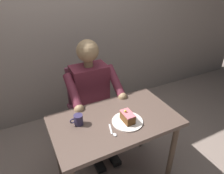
{
  "coord_description": "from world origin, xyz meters",
  "views": [
    {
      "loc": [
        0.62,
        1.16,
        1.8
      ],
      "look_at": [
        -0.02,
        -0.1,
        0.98
      ],
      "focal_mm": 32.6,
      "sensor_mm": 36.0,
      "label": 1
    }
  ],
  "objects_px": {
    "cake_slice": "(128,117)",
    "coffee_cup": "(78,120)",
    "dining_table": "(115,129)",
    "dessert_spoon": "(113,132)",
    "seated_person": "(93,98)",
    "chair": "(88,102)"
  },
  "relations": [
    {
      "from": "chair",
      "to": "coffee_cup",
      "type": "distance_m",
      "value": 0.7
    },
    {
      "from": "dining_table",
      "to": "cake_slice",
      "type": "xyz_separation_m",
      "value": [
        -0.07,
        0.07,
        0.15
      ]
    },
    {
      "from": "dining_table",
      "to": "chair",
      "type": "distance_m",
      "value": 0.67
    },
    {
      "from": "chair",
      "to": "cake_slice",
      "type": "relative_size",
      "value": 7.07
    },
    {
      "from": "cake_slice",
      "to": "coffee_cup",
      "type": "distance_m",
      "value": 0.39
    },
    {
      "from": "dining_table",
      "to": "dessert_spoon",
      "type": "xyz_separation_m",
      "value": [
        0.09,
        0.13,
        0.11
      ]
    },
    {
      "from": "dining_table",
      "to": "chair",
      "type": "xyz_separation_m",
      "value": [
        0.0,
        -0.66,
        -0.12
      ]
    },
    {
      "from": "coffee_cup",
      "to": "chair",
      "type": "bearing_deg",
      "value": -116.31
    },
    {
      "from": "dining_table",
      "to": "coffee_cup",
      "type": "relative_size",
      "value": 9.78
    },
    {
      "from": "dining_table",
      "to": "seated_person",
      "type": "relative_size",
      "value": 0.84
    },
    {
      "from": "dining_table",
      "to": "cake_slice",
      "type": "bearing_deg",
      "value": 134.23
    },
    {
      "from": "cake_slice",
      "to": "coffee_cup",
      "type": "xyz_separation_m",
      "value": [
        0.36,
        -0.15,
        -0.0
      ]
    },
    {
      "from": "seated_person",
      "to": "coffee_cup",
      "type": "bearing_deg",
      "value": 54.89
    },
    {
      "from": "seated_person",
      "to": "coffee_cup",
      "type": "relative_size",
      "value": 11.7
    },
    {
      "from": "cake_slice",
      "to": "dessert_spoon",
      "type": "height_order",
      "value": "cake_slice"
    },
    {
      "from": "seated_person",
      "to": "cake_slice",
      "type": "height_order",
      "value": "seated_person"
    },
    {
      "from": "dessert_spoon",
      "to": "seated_person",
      "type": "bearing_deg",
      "value": -98.13
    },
    {
      "from": "chair",
      "to": "coffee_cup",
      "type": "height_order",
      "value": "chair"
    },
    {
      "from": "cake_slice",
      "to": "dessert_spoon",
      "type": "relative_size",
      "value": 0.91
    },
    {
      "from": "coffee_cup",
      "to": "dessert_spoon",
      "type": "bearing_deg",
      "value": 133.54
    },
    {
      "from": "dining_table",
      "to": "cake_slice",
      "type": "relative_size",
      "value": 8.08
    },
    {
      "from": "cake_slice",
      "to": "coffee_cup",
      "type": "relative_size",
      "value": 1.21
    }
  ]
}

